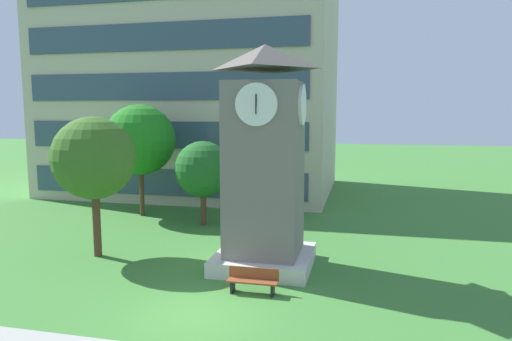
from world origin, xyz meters
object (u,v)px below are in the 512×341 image
park_bench (253,280)px  tree_near_tower (94,159)px  tree_by_building (203,169)px  tree_streetside (140,140)px  clock_tower (265,172)px

park_bench → tree_near_tower: 8.96m
tree_near_tower → tree_by_building: size_ratio=1.30×
tree_near_tower → tree_by_building: 6.98m
tree_streetside → tree_near_tower: bearing=-77.0°
tree_streetside → tree_by_building: size_ratio=1.43×
tree_streetside → park_bench: bearing=-47.5°
tree_near_tower → clock_tower: bearing=2.3°
clock_tower → tree_by_building: size_ratio=1.89×
clock_tower → park_bench: (0.19, -2.86, -3.49)m
tree_near_tower → tree_by_building: (2.70, 6.33, -1.17)m
clock_tower → tree_streetside: bearing=141.1°
park_bench → tree_near_tower: size_ratio=0.29×
tree_near_tower → tree_streetside: bearing=103.0°
clock_tower → tree_near_tower: clock_tower is taller
park_bench → tree_streetside: size_ratio=0.27×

